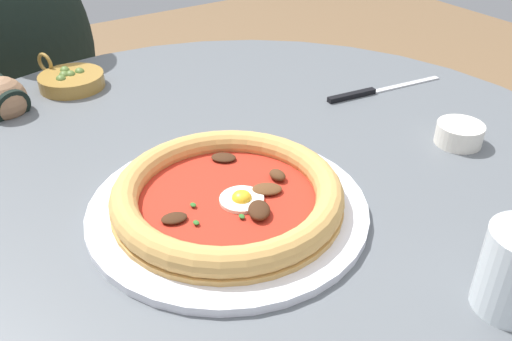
# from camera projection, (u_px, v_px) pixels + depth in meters

# --- Properties ---
(dining_table) EXTENTS (0.99, 0.99, 0.74)m
(dining_table) POSITION_uv_depth(u_px,v_px,m) (246.00, 269.00, 0.75)
(dining_table) COLOR #565B60
(dining_table) RESTS_ON ground
(pizza_on_plate) EXTENTS (0.31, 0.31, 0.04)m
(pizza_on_plate) POSITION_uv_depth(u_px,v_px,m) (228.00, 199.00, 0.60)
(pizza_on_plate) COLOR white
(pizza_on_plate) RESTS_ON dining_table
(steak_knife) EXTENTS (0.04, 0.22, 0.01)m
(steak_knife) POSITION_uv_depth(u_px,v_px,m) (369.00, 92.00, 0.87)
(steak_knife) COLOR silver
(steak_knife) RESTS_ON dining_table
(ramekin_capers) EXTENTS (0.06, 0.06, 0.03)m
(ramekin_capers) POSITION_uv_depth(u_px,v_px,m) (459.00, 133.00, 0.73)
(ramekin_capers) COLOR white
(ramekin_capers) RESTS_ON dining_table
(olive_pan) EXTENTS (0.12, 0.10, 0.05)m
(olive_pan) POSITION_uv_depth(u_px,v_px,m) (71.00, 80.00, 0.89)
(olive_pan) COLOR olive
(olive_pan) RESTS_ON dining_table
(diner_person) EXTENTS (0.54, 0.41, 1.12)m
(diner_person) POSITION_uv_depth(u_px,v_px,m) (30.00, 148.00, 1.21)
(diner_person) COLOR #282833
(diner_person) RESTS_ON ground
(cafe_chair_diner) EXTENTS (0.48, 0.48, 0.88)m
(cafe_chair_diner) POSITION_uv_depth(u_px,v_px,m) (0.00, 115.00, 1.28)
(cafe_chair_diner) COLOR #504A45
(cafe_chair_diner) RESTS_ON ground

